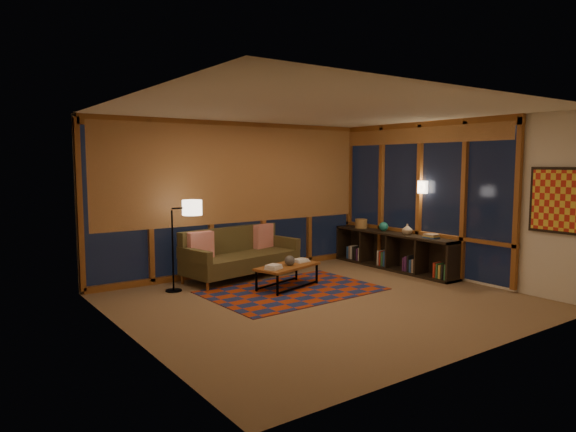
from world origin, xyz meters
TOP-DOWN VIEW (x-y plane):
  - floor at (0.00, 0.00)m, footprint 5.50×5.00m
  - ceiling at (0.00, 0.00)m, footprint 5.50×5.00m
  - walls at (0.00, 0.00)m, footprint 5.51×5.01m
  - window_wall_back at (0.00, 2.43)m, footprint 5.30×0.16m
  - window_wall_right at (2.68, 0.60)m, footprint 0.16×3.70m
  - wall_art at (2.71, -1.85)m, footprint 0.06×0.74m
  - wall_sconce at (2.62, 0.45)m, footprint 0.12×0.18m
  - sofa at (-0.18, 2.00)m, footprint 2.17×1.17m
  - pillow_left at (-0.93, 2.04)m, footprint 0.45×0.18m
  - pillow_right at (0.47, 2.33)m, footprint 0.46×0.27m
  - area_rug at (-0.00, 0.75)m, footprint 2.67×1.83m
  - coffee_table at (0.04, 0.95)m, footprint 1.19×0.79m
  - book_stack_a at (-0.31, 0.84)m, footprint 0.27×0.25m
  - book_stack_b at (0.38, 1.06)m, footprint 0.23×0.19m
  - ceramic_pot at (0.06, 0.92)m, footprint 0.22×0.22m
  - floor_lamp at (-1.51, 1.81)m, footprint 0.49×0.34m
  - bookshelf at (2.49, 1.00)m, footprint 0.40×2.75m
  - basket at (2.47, 1.84)m, footprint 0.27×0.27m
  - teal_bowl at (2.49, 1.25)m, footprint 0.20×0.20m
  - vase at (2.49, 0.67)m, footprint 0.23×0.23m
  - shelf_book_stack at (2.49, 0.13)m, footprint 0.16×0.22m

SIDE VIEW (x-z plane):
  - floor at x=0.00m, z-range -0.01..0.01m
  - area_rug at x=0.00m, z-range 0.00..0.01m
  - coffee_table at x=0.04m, z-range 0.00..0.37m
  - bookshelf at x=2.49m, z-range 0.00..0.69m
  - book_stack_b at x=0.38m, z-range 0.37..0.41m
  - book_stack_a at x=-0.31m, z-range 0.37..0.43m
  - sofa at x=-0.18m, z-range 0.00..0.84m
  - ceramic_pot at x=0.06m, z-range 0.37..0.53m
  - pillow_right at x=0.47m, z-range 0.42..0.86m
  - pillow_left at x=-0.93m, z-range 0.42..0.86m
  - floor_lamp at x=-1.51m, z-range 0.00..1.41m
  - shelf_book_stack at x=2.49m, z-range 0.69..0.75m
  - teal_bowl at x=2.49m, z-range 0.69..0.86m
  - basket at x=2.47m, z-range 0.69..0.87m
  - vase at x=2.49m, z-range 0.69..0.88m
  - walls at x=0.00m, z-range 0.00..2.70m
  - window_wall_back at x=0.00m, z-range 0.05..2.65m
  - window_wall_right at x=2.68m, z-range 0.05..2.65m
  - wall_art at x=2.71m, z-range 0.98..1.92m
  - wall_sconce at x=2.62m, z-range 1.44..1.66m
  - ceiling at x=0.00m, z-range 2.70..2.71m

